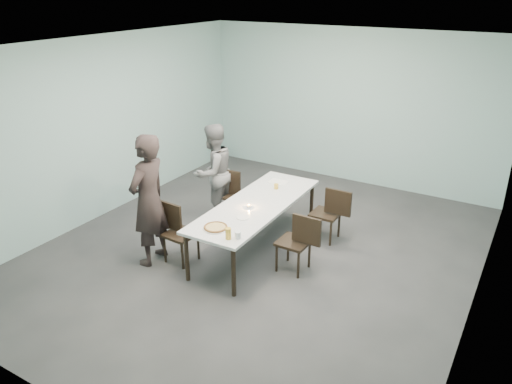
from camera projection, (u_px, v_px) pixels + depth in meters
The scene contains 16 objects.
ground at pixel (258, 251), 7.54m from camera, with size 7.00×7.00×0.00m, color #333335.
room_shell at pixel (259, 121), 6.75m from camera, with size 6.02×7.02×3.01m.
table at pixel (256, 207), 7.35m from camera, with size 0.94×2.61×0.75m.
chair_near_left at pixel (176, 228), 7.14m from camera, with size 0.62×0.45×0.87m.
chair_far_left at pixel (235, 192), 8.38m from camera, with size 0.62×0.45×0.87m.
chair_near_right at pixel (299, 239), 6.84m from camera, with size 0.61×0.43×0.87m.
chair_far_right at pixel (331, 211), 7.69m from camera, with size 0.61×0.42×0.87m.
diner_near at pixel (149, 200), 6.94m from camera, with size 0.70×0.46×1.91m, color black.
diner_far at pixel (213, 172), 8.33m from camera, with size 0.80×0.62×1.65m, color slate.
pizza at pixel (216, 227), 6.58m from camera, with size 0.34×0.34×0.04m.
side_plate at pixel (243, 217), 6.89m from camera, with size 0.18×0.18×0.01m, color white.
beer_glass at pixel (228, 234), 6.30m from camera, with size 0.08×0.08×0.15m, color gold.
water_tumbler at pixel (238, 235), 6.33m from camera, with size 0.08×0.08×0.09m, color silver.
tealight at pixel (249, 206), 7.19m from camera, with size 0.06×0.06×0.05m.
amber_tumbler at pixel (276, 186), 7.84m from camera, with size 0.07×0.07×0.08m, color gold.
menu at pixel (278, 182), 8.12m from camera, with size 0.30×0.22×0.01m, color silver.
Camera 1 is at (3.33, -5.69, 3.77)m, focal length 35.00 mm.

